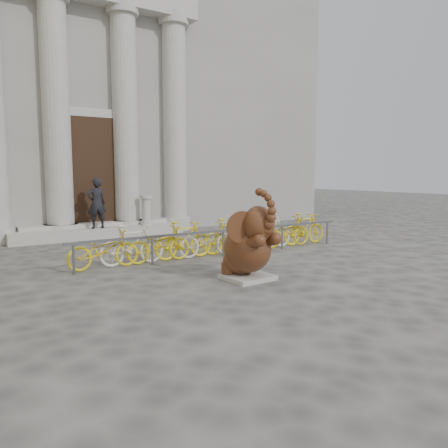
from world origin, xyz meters
TOP-DOWN VIEW (x-y plane):
  - ground at (0.00, 0.00)m, footprint 80.00×80.00m
  - classical_building at (0.00, 14.93)m, footprint 22.00×10.70m
  - entrance_steps at (0.00, 9.40)m, footprint 6.00×1.20m
  - elephant_statue at (0.76, 1.56)m, footprint 1.30×1.46m
  - bike_rack at (1.73, 4.30)m, footprint 8.33×0.53m
  - pedestrian at (-0.17, 9.05)m, footprint 0.64×0.44m
  - balustrade_post at (1.65, 9.10)m, footprint 0.44×0.44m

SIDE VIEW (x-z plane):
  - ground at x=0.00m, z-range 0.00..0.00m
  - entrance_steps at x=0.00m, z-range 0.00..0.36m
  - bike_rack at x=1.73m, z-range 0.00..1.00m
  - elephant_statue at x=0.76m, z-range -0.26..1.68m
  - balustrade_post at x=1.65m, z-range 0.32..1.39m
  - pedestrian at x=-0.17m, z-range 0.36..2.08m
  - classical_building at x=0.00m, z-range -0.02..11.98m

